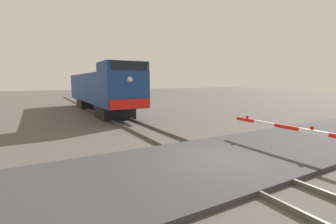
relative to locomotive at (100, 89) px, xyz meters
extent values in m
plane|color=#514C47|center=(0.00, -16.23, -2.17)|extent=(160.00, 160.00, 0.00)
cube|color=#59544C|center=(-0.72, -16.23, -2.09)|extent=(0.08, 80.00, 0.15)
cube|color=#59544C|center=(0.72, -16.23, -2.09)|extent=(0.08, 80.00, 0.15)
cube|color=#38383A|center=(0.00, -16.23, -2.09)|extent=(36.00, 4.99, 0.16)
cube|color=black|center=(0.00, -4.15, -1.64)|extent=(2.50, 3.20, 1.05)
cube|color=black|center=(0.00, 4.67, -1.64)|extent=(2.50, 3.20, 1.05)
cube|color=navy|center=(0.00, 0.26, 0.15)|extent=(2.94, 16.03, 2.54)
cube|color=navy|center=(0.00, -6.31, 1.74)|extent=(2.88, 2.89, 0.64)
cube|color=black|center=(0.00, -7.78, 1.74)|extent=(2.50, 0.06, 0.51)
cube|color=red|center=(0.00, -7.79, -0.77)|extent=(2.79, 0.08, 0.64)
sphere|color=#F2EACC|center=(0.00, -7.80, 0.85)|extent=(0.36, 0.36, 0.36)
cube|color=white|center=(3.29, -17.79, -1.12)|extent=(0.10, 1.06, 0.14)
cube|color=red|center=(3.29, -16.74, -1.12)|extent=(0.10, 1.06, 0.14)
cube|color=white|center=(3.29, -15.68, -1.12)|extent=(0.10, 1.06, 0.14)
cube|color=red|center=(3.29, -14.62, -1.12)|extent=(0.10, 1.06, 0.14)
sphere|color=red|center=(3.29, -17.73, -0.98)|extent=(0.14, 0.14, 0.14)
sphere|color=red|center=(3.29, -14.72, -0.98)|extent=(0.14, 0.14, 0.14)
camera|label=1|loc=(-5.52, -22.41, 0.72)|focal=25.03mm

